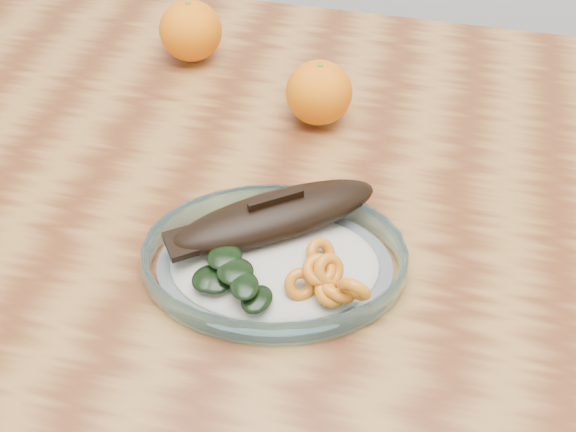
# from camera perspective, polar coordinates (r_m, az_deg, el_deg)

# --- Properties ---
(dining_table) EXTENTS (1.20, 0.80, 0.75)m
(dining_table) POSITION_cam_1_polar(r_m,az_deg,el_deg) (0.91, -0.59, -1.45)
(dining_table) COLOR brown
(dining_table) RESTS_ON ground
(plated_meal) EXTENTS (0.57, 0.57, 0.08)m
(plated_meal) POSITION_cam_1_polar(r_m,az_deg,el_deg) (0.73, -1.05, -3.20)
(plated_meal) COLOR white
(plated_meal) RESTS_ON dining_table
(orange_left) EXTENTS (0.09, 0.09, 0.09)m
(orange_left) POSITION_cam_1_polar(r_m,az_deg,el_deg) (1.03, -7.70, 14.30)
(orange_left) COLOR #FF5B05
(orange_left) RESTS_ON dining_table
(orange_right) EXTENTS (0.08, 0.08, 0.08)m
(orange_right) POSITION_cam_1_polar(r_m,az_deg,el_deg) (0.90, 2.46, 9.71)
(orange_right) COLOR #FF5B05
(orange_right) RESTS_ON dining_table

